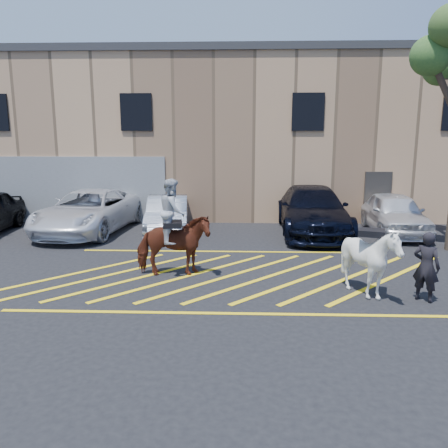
{
  "coord_description": "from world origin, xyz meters",
  "views": [
    {
      "loc": [
        0.24,
        -11.3,
        3.59
      ],
      "look_at": [
        -0.16,
        0.2,
        1.3
      ],
      "focal_mm": 35.0,
      "sensor_mm": 36.0,
      "label": 1
    }
  ],
  "objects_px": {
    "car_blue_suv": "(312,210)",
    "mounted_bay": "(173,237)",
    "car_white_suv": "(394,213)",
    "handler": "(426,267)",
    "car_white_pickup": "(89,211)",
    "saddled_white": "(370,261)",
    "car_silver_sedan": "(168,215)"
  },
  "relations": [
    {
      "from": "car_blue_suv",
      "to": "mounted_bay",
      "type": "bearing_deg",
      "value": -127.74
    },
    {
      "from": "car_white_suv",
      "to": "handler",
      "type": "height_order",
      "value": "handler"
    },
    {
      "from": "car_white_pickup",
      "to": "saddled_white",
      "type": "xyz_separation_m",
      "value": [
        8.72,
        -6.69,
        0.05
      ]
    },
    {
      "from": "car_white_pickup",
      "to": "car_silver_sedan",
      "type": "distance_m",
      "value": 3.04
    },
    {
      "from": "car_silver_sedan",
      "to": "saddled_white",
      "type": "bearing_deg",
      "value": -55.63
    },
    {
      "from": "car_blue_suv",
      "to": "car_white_suv",
      "type": "distance_m",
      "value": 3.09
    },
    {
      "from": "car_white_pickup",
      "to": "saddled_white",
      "type": "height_order",
      "value": "saddled_white"
    },
    {
      "from": "car_white_pickup",
      "to": "mounted_bay",
      "type": "xyz_separation_m",
      "value": [
        4.04,
        -5.31,
        0.23
      ]
    },
    {
      "from": "saddled_white",
      "to": "handler",
      "type": "bearing_deg",
      "value": -11.05
    },
    {
      "from": "car_silver_sedan",
      "to": "car_white_suv",
      "type": "relative_size",
      "value": 0.94
    },
    {
      "from": "saddled_white",
      "to": "mounted_bay",
      "type": "bearing_deg",
      "value": 163.66
    },
    {
      "from": "car_white_pickup",
      "to": "car_silver_sedan",
      "type": "height_order",
      "value": "car_white_pickup"
    },
    {
      "from": "mounted_bay",
      "to": "handler",
      "type": "bearing_deg",
      "value": -15.3
    },
    {
      "from": "car_blue_suv",
      "to": "saddled_white",
      "type": "bearing_deg",
      "value": -86.93
    },
    {
      "from": "car_white_pickup",
      "to": "handler",
      "type": "relative_size",
      "value": 3.66
    },
    {
      "from": "car_white_suv",
      "to": "handler",
      "type": "distance_m",
      "value": 7.29
    },
    {
      "from": "car_white_suv",
      "to": "mounted_bay",
      "type": "distance_m",
      "value": 9.36
    },
    {
      "from": "car_white_pickup",
      "to": "car_blue_suv",
      "type": "relative_size",
      "value": 0.97
    },
    {
      "from": "handler",
      "to": "mounted_bay",
      "type": "height_order",
      "value": "mounted_bay"
    },
    {
      "from": "car_silver_sedan",
      "to": "handler",
      "type": "bearing_deg",
      "value": -51.24
    },
    {
      "from": "handler",
      "to": "mounted_bay",
      "type": "distance_m",
      "value": 6.07
    },
    {
      "from": "mounted_bay",
      "to": "saddled_white",
      "type": "xyz_separation_m",
      "value": [
        4.68,
        -1.37,
        -0.19
      ]
    },
    {
      "from": "car_silver_sedan",
      "to": "car_white_suv",
      "type": "distance_m",
      "value": 8.59
    },
    {
      "from": "car_silver_sedan",
      "to": "car_white_suv",
      "type": "bearing_deg",
      "value": -4.68
    },
    {
      "from": "car_silver_sedan",
      "to": "mounted_bay",
      "type": "distance_m",
      "value": 5.34
    },
    {
      "from": "car_white_pickup",
      "to": "car_silver_sedan",
      "type": "bearing_deg",
      "value": 4.68
    },
    {
      "from": "car_white_pickup",
      "to": "car_blue_suv",
      "type": "distance_m",
      "value": 8.54
    },
    {
      "from": "handler",
      "to": "saddled_white",
      "type": "relative_size",
      "value": 0.84
    },
    {
      "from": "car_silver_sedan",
      "to": "car_blue_suv",
      "type": "distance_m",
      "value": 5.51
    },
    {
      "from": "car_white_pickup",
      "to": "car_blue_suv",
      "type": "xyz_separation_m",
      "value": [
        8.54,
        0.18,
        0.06
      ]
    },
    {
      "from": "car_white_pickup",
      "to": "saddled_white",
      "type": "bearing_deg",
      "value": -31.29
    },
    {
      "from": "car_silver_sedan",
      "to": "car_blue_suv",
      "type": "height_order",
      "value": "car_blue_suv"
    }
  ]
}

